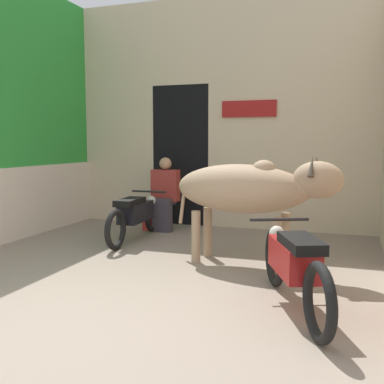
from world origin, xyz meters
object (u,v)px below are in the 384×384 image
object	(u,v)px
motorcycle_near	(294,263)
shopkeeper_seated	(165,193)
plastic_stool	(148,216)
cow	(251,189)
motorcycle_far	(136,214)

from	to	relation	value
motorcycle_near	shopkeeper_seated	distance (m)	3.78
shopkeeper_seated	plastic_stool	bearing A→B (deg)	-173.30
cow	plastic_stool	xyz separation A→B (m)	(-2.05, 1.61, -0.67)
motorcycle_near	cow	bearing A→B (deg)	116.83
shopkeeper_seated	plastic_stool	xyz separation A→B (m)	(-0.29, -0.03, -0.39)
cow	motorcycle_far	size ratio (longest dim) A/B	1.07
cow	plastic_stool	distance (m)	2.69
motorcycle_far	plastic_stool	size ratio (longest dim) A/B	4.31
shopkeeper_seated	motorcycle_near	bearing A→B (deg)	-50.47
cow	motorcycle_near	distance (m)	1.51
motorcycle_near	plastic_stool	xyz separation A→B (m)	(-2.69, 2.88, -0.17)
motorcycle_far	shopkeeper_seated	world-z (taller)	shopkeeper_seated
motorcycle_near	motorcycle_far	xyz separation A→B (m)	(-2.54, 2.11, -0.02)
motorcycle_near	shopkeeper_seated	bearing A→B (deg)	129.53
cow	motorcycle_far	distance (m)	2.14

